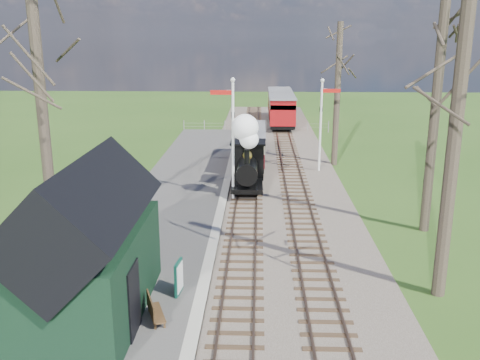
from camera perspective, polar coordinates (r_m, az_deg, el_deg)
The scene contains 18 objects.
distant_hills at distance 78.40m, azimuth 2.57°, elevation -2.91°, with size 114.40×48.00×22.02m.
ballast_bed at distance 33.15m, azimuth 3.23°, elevation 0.96°, with size 8.00×60.00×0.10m, color brown.
track_near at distance 33.13m, azimuth 0.99°, elevation 1.07°, with size 1.60×60.00×0.15m.
track_far at distance 33.19m, azimuth 5.48°, elevation 1.02°, with size 1.60×60.00×0.15m.
platform at distance 25.78m, azimuth -7.19°, elevation -3.23°, with size 5.00×44.00×0.20m, color #474442.
coping_strip at distance 25.51m, azimuth -2.07°, elevation -3.30°, with size 0.40×44.00×0.21m, color #B2AD9E.
station_shed at distance 16.08m, azimuth -15.93°, elevation -7.08°, with size 3.25×6.30×4.78m.
semaphore_near at distance 26.55m, azimuth -0.90°, elevation 5.28°, with size 1.22×0.24×6.22m.
semaphore_far at distance 32.70m, azimuth 8.75°, elevation 6.52°, with size 1.22×0.24×5.72m.
bare_trees at distance 20.45m, azimuth 4.15°, elevation 6.75°, with size 15.51×22.39×12.00m.
fence_line at distance 46.75m, azimuth 1.70°, elevation 5.80°, with size 12.60×0.08×1.00m.
locomotive at distance 28.04m, azimuth 0.78°, elevation 2.40°, with size 1.71×3.99×4.27m.
coach at distance 34.08m, azimuth 1.04°, elevation 3.80°, with size 1.99×6.84×2.10m.
red_carriage_a at distance 48.18m, azimuth 4.48°, elevation 7.37°, with size 2.30×5.70×2.42m.
red_carriage_b at distance 53.63m, azimuth 4.25°, elevation 8.18°, with size 2.30×5.70×2.42m.
sign_board at distance 17.39m, azimuth -6.54°, elevation -10.28°, with size 0.18×0.76×1.10m.
bench at distance 16.11m, azimuth -9.23°, elevation -13.47°, with size 0.76×1.28×0.71m.
person at distance 17.02m, azimuth -11.31°, elevation -10.79°, with size 0.46×0.30×1.26m, color black.
Camera 1 is at (0.60, -10.12, 8.22)m, focal length 40.00 mm.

